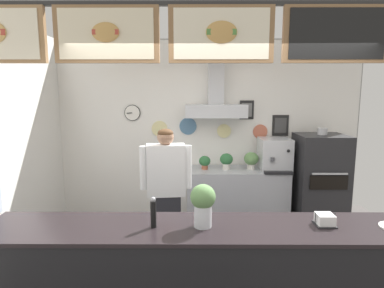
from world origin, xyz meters
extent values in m
cube|color=gray|center=(0.00, 2.33, 1.46)|extent=(4.86, 0.12, 2.93)
cube|color=white|center=(0.00, 2.26, 1.46)|extent=(4.82, 0.01, 2.89)
cylinder|color=black|center=(-1.20, 2.25, 1.78)|extent=(0.25, 0.02, 0.25)
cylinder|color=white|center=(-1.20, 2.24, 1.78)|extent=(0.24, 0.01, 0.24)
cube|color=black|center=(-1.25, 2.23, 1.78)|extent=(0.09, 0.01, 0.02)
cylinder|color=beige|center=(-0.77, 2.25, 1.52)|extent=(0.25, 0.02, 0.25)
cylinder|color=teal|center=(-0.31, 2.25, 1.57)|extent=(0.27, 0.02, 0.27)
cylinder|color=beige|center=(0.27, 2.25, 1.49)|extent=(0.22, 0.02, 0.22)
cylinder|color=#C1664C|center=(0.85, 2.25, 1.48)|extent=(0.23, 0.02, 0.23)
cube|color=black|center=(1.17, 2.25, 1.58)|extent=(0.26, 0.02, 0.33)
cube|color=#3E3E3E|center=(1.17, 2.24, 1.58)|extent=(0.19, 0.01, 0.24)
cube|color=black|center=(0.62, 2.25, 1.83)|extent=(0.22, 0.02, 0.30)
cube|color=slate|center=(0.62, 2.24, 1.83)|extent=(0.16, 0.01, 0.21)
cube|color=#B7BABF|center=(0.12, 2.06, 1.82)|extent=(0.93, 0.42, 0.20)
cube|color=#B7BABF|center=(0.12, 2.15, 2.40)|extent=(0.24, 0.24, 0.96)
cube|color=#2D2D2D|center=(0.00, -0.25, 2.82)|extent=(4.60, 0.04, 0.04)
cube|color=olive|center=(-0.92, -0.28, 2.57)|extent=(0.85, 0.05, 0.45)
cube|color=beige|center=(-0.92, -0.30, 2.57)|extent=(0.76, 0.01, 0.40)
ellipsoid|color=tan|center=(-0.92, -0.32, 2.58)|extent=(0.22, 0.04, 0.15)
cube|color=#B74233|center=(-0.92, -0.32, 2.58)|extent=(0.21, 0.01, 0.04)
cube|color=olive|center=(0.00, -0.28, 2.57)|extent=(0.85, 0.05, 0.45)
cube|color=#F2E5C6|center=(0.00, -0.30, 2.57)|extent=(0.76, 0.01, 0.40)
ellipsoid|color=tan|center=(0.00, -0.32, 2.58)|extent=(0.25, 0.04, 0.17)
cube|color=#51843D|center=(0.00, -0.32, 2.58)|extent=(0.24, 0.01, 0.04)
cube|color=olive|center=(0.92, -0.28, 2.57)|extent=(0.85, 0.05, 0.45)
cube|color=black|center=(0.92, -0.30, 2.57)|extent=(0.76, 0.01, 0.40)
cube|color=black|center=(0.00, -0.53, 0.51)|extent=(3.74, 0.60, 1.02)
cube|color=black|center=(0.00, -0.53, 1.04)|extent=(3.82, 0.63, 0.03)
cube|color=#A3A5AD|center=(0.45, 1.93, 0.47)|extent=(1.53, 0.63, 0.93)
cube|color=gray|center=(0.45, 1.93, 0.17)|extent=(1.45, 0.58, 0.02)
cube|color=#232326|center=(1.66, 1.76, 0.75)|extent=(0.70, 0.66, 1.49)
cube|color=black|center=(1.66, 1.42, 0.87)|extent=(0.53, 0.02, 0.20)
cube|color=#B7BABF|center=(1.66, 1.40, 1.00)|extent=(0.49, 0.02, 0.02)
cylinder|color=#B7BABF|center=(1.66, 1.76, 1.54)|extent=(0.14, 0.14, 0.10)
cube|color=#232328|center=(-0.54, 0.70, 0.46)|extent=(0.35, 0.24, 0.92)
cube|color=white|center=(-0.54, 0.70, 1.22)|extent=(0.46, 0.27, 0.60)
cylinder|color=white|center=(-0.28, 0.73, 1.25)|extent=(0.08, 0.08, 0.51)
cylinder|color=white|center=(-0.80, 0.67, 1.25)|extent=(0.08, 0.08, 0.51)
sphere|color=#997056|center=(-0.54, 0.70, 1.60)|extent=(0.19, 0.19, 0.19)
ellipsoid|color=#4C331E|center=(-0.54, 0.70, 1.65)|extent=(0.18, 0.18, 0.11)
cube|color=silver|center=(1.01, 1.91, 1.17)|extent=(0.46, 0.45, 0.48)
cylinder|color=#4C4C51|center=(0.92, 1.65, 1.15)|extent=(0.06, 0.06, 0.06)
cube|color=black|center=(1.01, 1.64, 0.95)|extent=(0.41, 0.10, 0.04)
sphere|color=black|center=(1.15, 1.66, 1.27)|extent=(0.04, 0.04, 0.04)
cylinder|color=#9E563D|center=(-0.05, 1.93, 0.97)|extent=(0.10, 0.10, 0.07)
ellipsoid|color=#2D6638|center=(-0.05, 1.93, 1.06)|extent=(0.18, 0.18, 0.16)
cylinder|color=beige|center=(0.28, 1.93, 0.98)|extent=(0.12, 0.12, 0.09)
ellipsoid|color=#2D6638|center=(0.28, 1.93, 1.09)|extent=(0.20, 0.20, 0.18)
cylinder|color=beige|center=(0.66, 1.92, 0.98)|extent=(0.12, 0.12, 0.09)
ellipsoid|color=#5B844C|center=(0.66, 1.92, 1.10)|extent=(0.22, 0.22, 0.20)
cylinder|color=black|center=(-0.54, -0.55, 1.16)|extent=(0.05, 0.05, 0.21)
sphere|color=gray|center=(-0.54, -0.55, 1.28)|extent=(0.04, 0.04, 0.04)
cube|color=#262628|center=(0.84, -0.50, 1.06)|extent=(0.15, 0.15, 0.01)
cylinder|color=#262628|center=(0.76, -0.50, 1.10)|extent=(0.01, 0.01, 0.10)
cylinder|color=#262628|center=(0.92, -0.50, 1.10)|extent=(0.01, 0.01, 0.10)
cube|color=white|center=(0.84, -0.50, 1.10)|extent=(0.13, 0.13, 0.09)
cylinder|color=silver|center=(-0.15, -0.54, 1.14)|extent=(0.14, 0.14, 0.18)
cylinder|color=gray|center=(-0.15, -0.54, 1.08)|extent=(0.13, 0.13, 0.06)
ellipsoid|color=#5B844C|center=(-0.15, -0.54, 1.30)|extent=(0.20, 0.20, 0.20)
camera|label=1|loc=(-0.22, -3.03, 2.12)|focal=30.86mm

